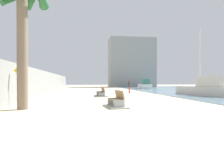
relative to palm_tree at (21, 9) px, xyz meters
The scene contains 10 objects.
ground_plane 18.22m from the palm_tree, 70.10° to the left, with size 120.00×120.00×0.00m, color beige.
seawall 16.92m from the palm_tree, 95.48° to the left, with size 0.80×64.00×2.73m, color gray.
palm_tree is the anchor object (origin of this frame).
bench_near 7.29m from the palm_tree, ahead, with size 1.32×2.21×0.98m.
bench_far 11.73m from the palm_tree, 61.24° to the left, with size 1.25×2.17×0.98m.
person_walking 17.28m from the palm_tree, 57.30° to the left, with size 0.32×0.46×1.72m.
boat_far_left 18.58m from the palm_tree, 28.81° to the left, with size 3.06×6.96×7.03m.
boat_outer 32.67m from the palm_tree, 61.70° to the left, with size 2.14×4.72×1.88m.
pedestrian_sign 4.27m from the palm_tree, 105.46° to the left, with size 0.85×0.08×2.60m.
harbor_building 47.31m from the palm_tree, 69.74° to the left, with size 12.00×6.00×12.81m, color gray.
Camera 1 is at (-2.73, -10.49, 1.52)m, focal length 34.69 mm.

